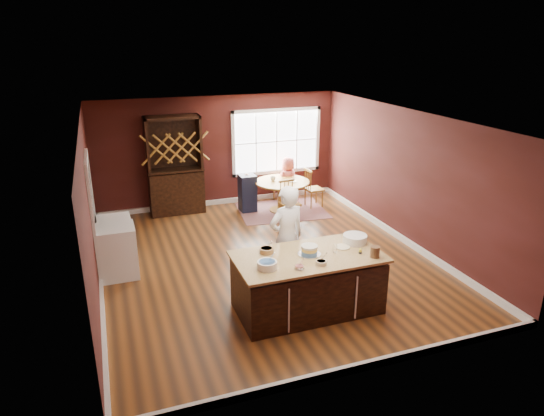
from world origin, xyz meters
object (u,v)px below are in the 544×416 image
(toddler, at_px, (248,178))
(kitchen_island, at_px, (308,284))
(chair_north, at_px, (283,181))
(seated_woman, at_px, (288,181))
(dining_table, at_px, (282,190))
(dryer, at_px, (116,240))
(baker, at_px, (287,238))
(hutch, at_px, (175,166))
(washer, at_px, (118,252))
(chair_south, at_px, (290,202))
(chair_east, at_px, (314,187))
(high_chair, at_px, (247,192))
(layer_cake, at_px, (309,250))

(toddler, bearing_deg, kitchen_island, -95.88)
(chair_north, xyz_separation_m, seated_woman, (0.02, -0.32, 0.11))
(dining_table, distance_m, dryer, 4.21)
(baker, height_order, seated_woman, baker)
(hutch, distance_m, washer, 3.38)
(kitchen_island, bearing_deg, chair_south, 72.44)
(chair_east, xyz_separation_m, dryer, (-4.78, -1.59, -0.06))
(toddler, height_order, hutch, hutch)
(baker, xyz_separation_m, chair_south, (1.17, 2.76, -0.40))
(chair_east, height_order, seated_woman, seated_woman)
(kitchen_island, xyz_separation_m, seated_woman, (1.56, 4.79, 0.17))
(kitchen_island, bearing_deg, baker, 93.06)
(high_chair, distance_m, hutch, 1.82)
(chair_east, bearing_deg, chair_south, 126.03)
(chair_north, distance_m, toddler, 1.19)
(washer, distance_m, dryer, 0.64)
(toddler, bearing_deg, baker, -97.67)
(dining_table, height_order, hutch, hutch)
(chair_east, bearing_deg, chair_north, 32.73)
(hutch, distance_m, dryer, 2.85)
(dining_table, relative_size, dryer, 1.51)
(toddler, relative_size, dryer, 0.30)
(layer_cake, height_order, dryer, layer_cake)
(dryer, bearing_deg, baker, -37.19)
(toddler, distance_m, hutch, 1.74)
(baker, relative_size, chair_east, 1.82)
(kitchen_island, xyz_separation_m, hutch, (-1.17, 5.09, 0.72))
(chair_south, bearing_deg, baker, -118.38)
(baker, distance_m, chair_east, 4.20)
(baker, xyz_separation_m, chair_north, (1.59, 4.32, -0.40))
(baker, relative_size, high_chair, 1.90)
(chair_east, distance_m, hutch, 3.41)
(chair_east, bearing_deg, high_chair, 77.28)
(kitchen_island, relative_size, toddler, 8.61)
(toddler, bearing_deg, layer_cake, -95.57)
(baker, distance_m, chair_south, 3.02)
(dining_table, height_order, chair_east, chair_east)
(kitchen_island, distance_m, washer, 3.44)
(chair_north, height_order, seated_woman, seated_woman)
(layer_cake, distance_m, chair_north, 5.32)
(chair_north, bearing_deg, baker, 45.41)
(chair_north, bearing_deg, hutch, -24.12)
(chair_south, bearing_deg, chair_east, 34.93)
(seated_woman, bearing_deg, chair_north, -107.12)
(toddler, bearing_deg, chair_east, -10.67)
(chair_south, height_order, high_chair, chair_south)
(hutch, height_order, washer, hutch)
(dining_table, relative_size, chair_east, 1.32)
(baker, bearing_deg, hutch, -85.88)
(high_chair, distance_m, toddler, 0.35)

